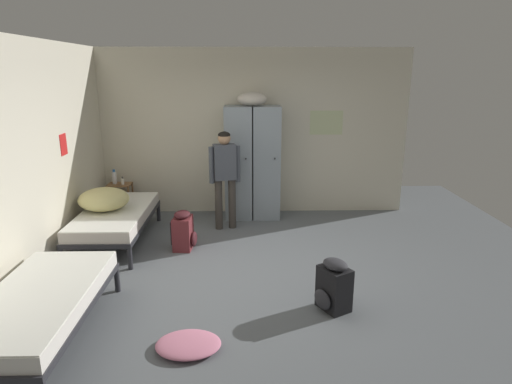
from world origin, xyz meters
The scene contains 13 objects.
ground_plane centered at (0.00, 0.00, 0.00)m, with size 8.13×8.13×0.00m, color slate.
room_backdrop centered at (-1.23, 1.27, 1.38)m, with size 5.20×4.87×2.76m.
locker_bank centered at (-0.02, 2.13, 0.97)m, with size 0.90×0.55×2.07m.
shelf_unit centered at (-2.24, 2.16, 0.35)m, with size 0.38×0.30×0.57m.
bed_left_rear centered at (-1.99, 1.01, 0.38)m, with size 0.90×1.90×0.49m.
bed_left_front centered at (-1.99, -1.40, 0.38)m, with size 0.90×1.90×0.49m.
bedding_heap centered at (-2.13, 0.99, 0.65)m, with size 0.70×0.64×0.32m.
person_traveler centered at (-0.45, 1.55, 0.92)m, with size 0.47×0.26×1.52m.
water_bottle centered at (-2.32, 2.18, 0.68)m, with size 0.07×0.07×0.24m.
lotion_bottle centered at (-2.17, 2.12, 0.63)m, with size 0.05×0.05×0.13m.
backpack_black centered at (0.77, -0.90, 0.26)m, with size 0.41×0.40×0.55m.
backpack_maroon centered at (-0.99, 0.73, 0.26)m, with size 0.35×0.34×0.55m.
clothes_pile_pink centered at (-0.64, -1.55, 0.04)m, with size 0.59×0.46×0.08m.
Camera 1 is at (-0.11, -4.95, 2.40)m, focal length 30.72 mm.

